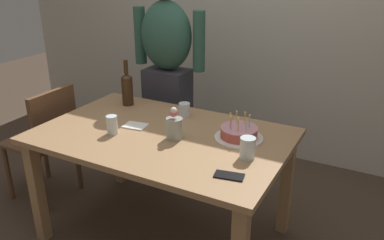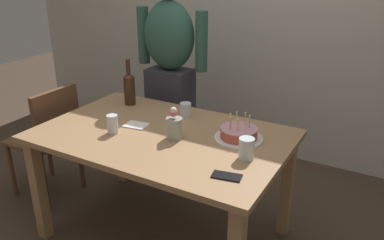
% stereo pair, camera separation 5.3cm
% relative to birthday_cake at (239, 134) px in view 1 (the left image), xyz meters
% --- Properties ---
extents(ground_plane, '(10.00, 10.00, 0.00)m').
position_rel_birthday_cake_xyz_m(ground_plane, '(-0.44, -0.15, -0.77)').
color(ground_plane, '#47382B').
extents(back_wall, '(5.20, 0.10, 2.60)m').
position_rel_birthday_cake_xyz_m(back_wall, '(-0.44, 1.40, 0.53)').
color(back_wall, beige).
rests_on(back_wall, ground_plane).
extents(dining_table, '(1.50, 0.96, 0.74)m').
position_rel_birthday_cake_xyz_m(dining_table, '(-0.44, -0.15, -0.13)').
color(dining_table, '#A37A51').
rests_on(dining_table, ground_plane).
extents(birthday_cake, '(0.28, 0.28, 0.15)m').
position_rel_birthday_cake_xyz_m(birthday_cake, '(0.00, 0.00, 0.00)').
color(birthday_cake, white).
rests_on(birthday_cake, dining_table).
extents(water_glass_near, '(0.08, 0.08, 0.12)m').
position_rel_birthday_cake_xyz_m(water_glass_near, '(0.13, -0.20, 0.02)').
color(water_glass_near, silver).
rests_on(water_glass_near, dining_table).
extents(water_glass_far, '(0.07, 0.07, 0.11)m').
position_rel_birthday_cake_xyz_m(water_glass_far, '(-0.70, -0.29, 0.02)').
color(water_glass_far, silver).
rests_on(water_glass_far, dining_table).
extents(water_glass_side, '(0.08, 0.08, 0.09)m').
position_rel_birthday_cake_xyz_m(water_glass_side, '(-0.45, 0.16, 0.01)').
color(water_glass_side, silver).
rests_on(water_glass_side, dining_table).
extents(wine_bottle, '(0.08, 0.08, 0.33)m').
position_rel_birthday_cake_xyz_m(wine_bottle, '(-0.92, 0.17, 0.09)').
color(wine_bottle, '#382314').
rests_on(wine_bottle, dining_table).
extents(cell_phone, '(0.15, 0.10, 0.01)m').
position_rel_birthday_cake_xyz_m(cell_phone, '(0.12, -0.42, -0.03)').
color(cell_phone, black).
rests_on(cell_phone, dining_table).
extents(napkin_stack, '(0.15, 0.12, 0.01)m').
position_rel_birthday_cake_xyz_m(napkin_stack, '(-0.64, -0.13, -0.03)').
color(napkin_stack, white).
rests_on(napkin_stack, dining_table).
extents(flower_vase, '(0.10, 0.10, 0.20)m').
position_rel_birthday_cake_xyz_m(flower_vase, '(-0.33, -0.17, 0.04)').
color(flower_vase, '#999E93').
rests_on(flower_vase, dining_table).
extents(person_man_bearded, '(0.61, 0.27, 1.66)m').
position_rel_birthday_cake_xyz_m(person_man_bearded, '(-0.83, 0.56, 0.10)').
color(person_man_bearded, '#33333D').
rests_on(person_man_bearded, ground_plane).
extents(dining_chair, '(0.42, 0.42, 0.87)m').
position_rel_birthday_cake_xyz_m(dining_chair, '(-1.42, -0.16, -0.26)').
color(dining_chair, brown).
rests_on(dining_chair, ground_plane).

